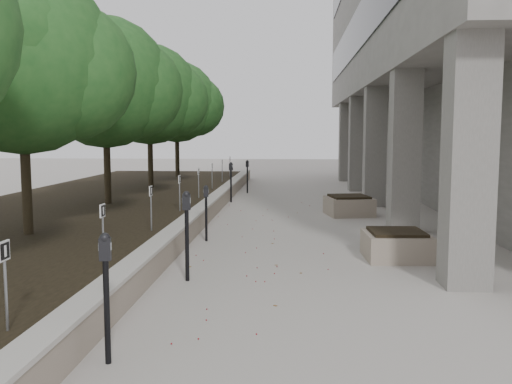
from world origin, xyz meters
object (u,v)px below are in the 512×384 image
(parking_meter_5, at_px, (247,177))
(planter_front, at_px, (396,244))
(crabapple_tree_4, at_px, (150,116))
(crabapple_tree_5, at_px, (177,119))
(crabapple_tree_2, at_px, (23,100))
(planter_back, at_px, (349,205))
(parking_meter_3, at_px, (206,213))
(parking_meter_4, at_px, (231,182))
(crabapple_tree_3, at_px, (106,110))
(parking_meter_2, at_px, (187,236))
(parking_meter_1, at_px, (107,299))

(parking_meter_5, distance_m, planter_front, 12.42)
(crabapple_tree_4, relative_size, crabapple_tree_5, 1.00)
(crabapple_tree_2, xyz_separation_m, planter_back, (7.14, 5.75, -2.82))
(parking_meter_3, relative_size, planter_back, 1.00)
(parking_meter_4, distance_m, planter_back, 4.87)
(crabapple_tree_4, relative_size, parking_meter_3, 4.22)
(crabapple_tree_5, bearing_deg, crabapple_tree_3, -90.00)
(parking_meter_2, distance_m, planter_back, 8.47)
(parking_meter_2, distance_m, parking_meter_4, 10.63)
(crabapple_tree_2, xyz_separation_m, planter_front, (7.48, -0.07, -2.84))
(crabapple_tree_5, xyz_separation_m, planter_back, (7.14, -9.25, -2.82))
(parking_meter_5, height_order, planter_back, parking_meter_5)
(parking_meter_3, relative_size, parking_meter_5, 0.94)
(crabapple_tree_5, xyz_separation_m, planter_front, (7.48, -15.07, -2.84))
(parking_meter_1, bearing_deg, parking_meter_2, 75.21)
(crabapple_tree_2, distance_m, planter_back, 9.60)
(parking_meter_4, distance_m, planter_front, 9.71)
(parking_meter_3, distance_m, planter_back, 5.65)
(crabapple_tree_4, distance_m, crabapple_tree_5, 5.00)
(crabapple_tree_5, height_order, parking_meter_4, crabapple_tree_5)
(parking_meter_5, relative_size, planter_back, 1.06)
(crabapple_tree_3, xyz_separation_m, planter_front, (7.48, -5.07, -2.84))
(planter_front, bearing_deg, parking_meter_2, -153.58)
(planter_front, bearing_deg, parking_meter_4, 115.84)
(planter_back, bearing_deg, crabapple_tree_5, 127.68)
(crabapple_tree_4, bearing_deg, parking_meter_2, -72.88)
(parking_meter_4, bearing_deg, planter_front, -42.60)
(crabapple_tree_5, bearing_deg, parking_meter_1, -80.34)
(crabapple_tree_4, distance_m, planter_back, 8.77)
(parking_meter_1, relative_size, parking_meter_3, 1.11)
(crabapple_tree_3, distance_m, planter_front, 9.47)
(parking_meter_2, bearing_deg, parking_meter_3, 90.71)
(parking_meter_3, xyz_separation_m, parking_meter_4, (-0.22, 7.19, 0.08))
(parking_meter_3, bearing_deg, crabapple_tree_5, 97.49)
(crabapple_tree_4, xyz_separation_m, planter_back, (7.14, -4.25, -2.82))
(crabapple_tree_5, bearing_deg, parking_meter_4, -62.86)
(crabapple_tree_2, bearing_deg, parking_meter_3, 22.90)
(crabapple_tree_4, distance_m, parking_meter_3, 9.54)
(crabapple_tree_5, distance_m, parking_meter_5, 5.45)
(planter_back, bearing_deg, parking_meter_4, 143.26)
(planter_back, bearing_deg, parking_meter_5, 120.80)
(crabapple_tree_4, bearing_deg, parking_meter_1, -77.28)
(crabapple_tree_5, xyz_separation_m, parking_meter_1, (3.46, -20.34, -2.41))
(crabapple_tree_3, height_order, parking_meter_3, crabapple_tree_3)
(crabapple_tree_2, relative_size, crabapple_tree_3, 1.00)
(crabapple_tree_5, height_order, parking_meter_1, crabapple_tree_5)
(parking_meter_1, xyz_separation_m, parking_meter_4, (-0.21, 14.00, 0.01))
(parking_meter_2, height_order, planter_back, parking_meter_2)
(planter_front, bearing_deg, planter_back, 93.32)
(crabapple_tree_5, relative_size, parking_meter_2, 3.59)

